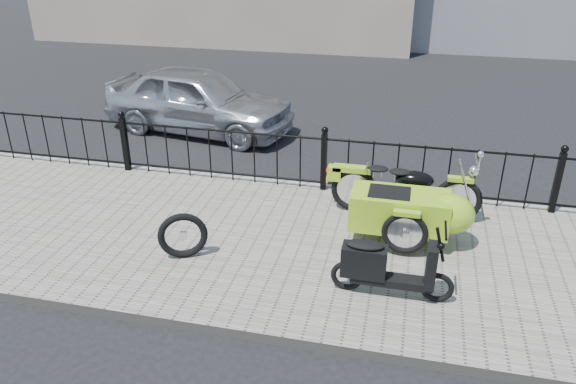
% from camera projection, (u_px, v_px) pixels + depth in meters
% --- Properties ---
extents(ground, '(120.00, 120.00, 0.00)m').
position_uv_depth(ground, '(307.00, 234.00, 8.14)').
color(ground, black).
rests_on(ground, ground).
extents(sidewalk, '(30.00, 3.80, 0.12)m').
position_uv_depth(sidewalk, '(300.00, 248.00, 7.67)').
color(sidewalk, slate).
rests_on(sidewalk, ground).
extents(curb, '(30.00, 0.10, 0.12)m').
position_uv_depth(curb, '(324.00, 189.00, 9.37)').
color(curb, gray).
rests_on(curb, ground).
extents(iron_fence, '(14.11, 0.11, 1.08)m').
position_uv_depth(iron_fence, '(324.00, 163.00, 9.02)').
color(iron_fence, black).
rests_on(iron_fence, sidewalk).
extents(motorcycle_sidecar, '(2.28, 1.48, 0.98)m').
position_uv_depth(motorcycle_sidecar, '(413.00, 207.00, 7.62)').
color(motorcycle_sidecar, black).
rests_on(motorcycle_sidecar, sidewalk).
extents(scooter, '(1.43, 0.42, 0.97)m').
position_uv_depth(scooter, '(384.00, 267.00, 6.47)').
color(scooter, black).
rests_on(scooter, sidewalk).
extents(spare_tire, '(0.62, 0.35, 0.64)m').
position_uv_depth(spare_tire, '(183.00, 236.00, 7.22)').
color(spare_tire, black).
rests_on(spare_tire, sidewalk).
extents(sedan_car, '(4.26, 2.28, 1.38)m').
position_uv_depth(sedan_car, '(199.00, 100.00, 11.83)').
color(sedan_car, '#B7B9BF').
rests_on(sedan_car, ground).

